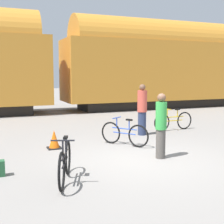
{
  "coord_description": "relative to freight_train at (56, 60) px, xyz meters",
  "views": [
    {
      "loc": [
        -3.72,
        -6.99,
        2.19
      ],
      "look_at": [
        -0.42,
        1.22,
        1.1
      ],
      "focal_mm": 50.0,
      "sensor_mm": 36.0,
      "label": 1
    }
  ],
  "objects": [
    {
      "name": "ground_plane",
      "position": [
        -0.0,
        -10.71,
        -2.95
      ],
      "size": [
        80.0,
        80.0,
        0.0
      ],
      "primitive_type": "plane",
      "color": "gray"
    },
    {
      "name": "freight_train",
      "position": [
        0.0,
        0.0,
        0.0
      ],
      "size": [
        54.03,
        2.99,
        5.6
      ],
      "color": "black",
      "rests_on": "ground_plane"
    },
    {
      "name": "bicycle_blue",
      "position": [
        0.13,
        -9.12,
        -2.59
      ],
      "size": [
        1.0,
        1.39,
        0.85
      ],
      "color": "black",
      "rests_on": "ground_plane"
    },
    {
      "name": "traffic_cone",
      "position": [
        -1.95,
        -8.73,
        -2.7
      ],
      "size": [
        0.4,
        0.4,
        0.55
      ],
      "color": "black",
      "rests_on": "ground_plane"
    },
    {
      "name": "bicycle_yellow",
      "position": [
        2.96,
        -7.48,
        -2.58
      ],
      "size": [
        1.76,
        0.46,
        0.86
      ],
      "color": "black",
      "rests_on": "ground_plane"
    },
    {
      "name": "person_in_green",
      "position": [
        0.41,
        -10.81,
        -2.08
      ],
      "size": [
        0.29,
        0.29,
        1.69
      ],
      "rotation": [
        0.0,
        0.0,
        5.33
      ],
      "color": "#514C47",
      "rests_on": "ground_plane"
    },
    {
      "name": "rail_far",
      "position": [
        -0.0,
        0.72,
        -2.94
      ],
      "size": [
        66.03,
        0.07,
        0.01
      ],
      "primitive_type": "cube",
      "color": "#4C4238",
      "rests_on": "ground_plane"
    },
    {
      "name": "rail_near",
      "position": [
        -0.0,
        -0.72,
        -2.94
      ],
      "size": [
        66.03,
        0.07,
        0.01
      ],
      "primitive_type": "cube",
      "color": "#4C4238",
      "rests_on": "ground_plane"
    },
    {
      "name": "bicycle_black",
      "position": [
        -2.32,
        -11.66,
        -2.56
      ],
      "size": [
        0.66,
        1.66,
        0.93
      ],
      "color": "black",
      "rests_on": "ground_plane"
    },
    {
      "name": "person_in_red",
      "position": [
        1.39,
        -7.87,
        -2.03
      ],
      "size": [
        0.34,
        0.34,
        1.82
      ],
      "rotation": [
        0.0,
        0.0,
        5.72
      ],
      "color": "#283351",
      "rests_on": "ground_plane"
    }
  ]
}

